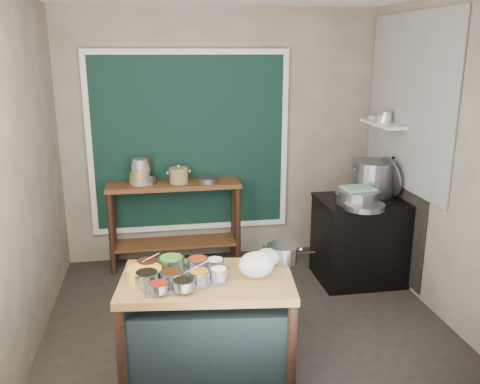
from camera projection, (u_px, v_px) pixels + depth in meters
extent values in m
cube|color=#29231F|center=(244.00, 316.00, 4.67)|extent=(3.50, 3.00, 0.02)
cube|color=gray|center=(220.00, 137.00, 5.72)|extent=(3.50, 0.02, 2.80)
cube|color=gray|center=(25.00, 174.00, 4.00)|extent=(0.02, 3.00, 2.80)
cube|color=gray|center=(436.00, 159.00, 4.57)|extent=(0.02, 3.00, 2.80)
cube|color=black|center=(190.00, 143.00, 5.64)|extent=(2.10, 0.02, 1.90)
cube|color=#B2B2AA|center=(408.00, 102.00, 4.97)|extent=(0.02, 1.70, 1.70)
cube|color=black|center=(394.00, 211.00, 5.38)|extent=(0.01, 1.30, 1.30)
cube|color=beige|center=(383.00, 124.00, 5.31)|extent=(0.22, 0.70, 0.03)
cube|color=olive|center=(208.00, 324.00, 3.79)|extent=(1.33, 0.87, 0.75)
cube|color=#513417|center=(175.00, 224.00, 5.66)|extent=(1.45, 0.40, 0.95)
cube|color=black|center=(362.00, 241.00, 5.29)|extent=(0.90, 0.68, 0.85)
cube|color=black|center=(365.00, 201.00, 5.17)|extent=(0.92, 0.69, 0.03)
cube|color=gray|center=(180.00, 278.00, 3.65)|extent=(0.64, 0.51, 0.03)
cylinder|color=gray|center=(159.00, 287.00, 3.42)|extent=(0.14, 0.14, 0.06)
cylinder|color=gray|center=(172.00, 276.00, 3.57)|extent=(0.17, 0.17, 0.07)
cylinder|color=gray|center=(199.00, 275.00, 3.59)|extent=(0.16, 0.16, 0.07)
cylinder|color=gray|center=(183.00, 284.00, 3.45)|extent=(0.16, 0.16, 0.07)
cylinder|color=gray|center=(198.00, 262.00, 3.81)|extent=(0.16, 0.16, 0.07)
cylinder|color=gray|center=(148.00, 266.00, 3.75)|extent=(0.17, 0.17, 0.07)
cylinder|color=gray|center=(147.00, 277.00, 3.56)|extent=(0.18, 0.18, 0.07)
cylinder|color=silver|center=(219.00, 272.00, 3.64)|extent=(0.13, 0.13, 0.06)
cylinder|color=gray|center=(215.00, 263.00, 3.80)|extent=(0.14, 0.14, 0.06)
cylinder|color=gray|center=(171.00, 262.00, 3.79)|extent=(0.20, 0.20, 0.08)
cylinder|color=gold|center=(145.00, 275.00, 3.62)|extent=(0.30, 0.30, 0.10)
ellipsoid|color=white|center=(256.00, 265.00, 3.67)|extent=(0.32, 0.29, 0.19)
ellipsoid|color=white|center=(267.00, 258.00, 3.86)|extent=(0.24, 0.22, 0.15)
cylinder|color=tan|center=(141.00, 182.00, 5.49)|extent=(0.24, 0.24, 0.05)
cylinder|color=gray|center=(141.00, 178.00, 5.47)|extent=(0.23, 0.23, 0.05)
cylinder|color=gold|center=(140.00, 174.00, 5.46)|extent=(0.21, 0.21, 0.05)
cylinder|color=gray|center=(140.00, 169.00, 5.45)|extent=(0.20, 0.20, 0.05)
cylinder|color=tan|center=(140.00, 165.00, 5.44)|extent=(0.19, 0.19, 0.05)
cylinder|color=gray|center=(140.00, 161.00, 5.42)|extent=(0.17, 0.17, 0.05)
cylinder|color=gray|center=(149.00, 179.00, 5.47)|extent=(0.21, 0.21, 0.10)
cylinder|color=gray|center=(207.00, 180.00, 5.53)|extent=(0.28, 0.28, 0.05)
cylinder|color=gray|center=(390.00, 177.00, 5.23)|extent=(0.13, 0.43, 0.42)
cube|color=#65A87E|center=(358.00, 188.00, 4.99)|extent=(0.32, 0.26, 0.02)
cylinder|color=gray|center=(364.00, 206.00, 4.85)|extent=(0.45, 0.45, 0.05)
cylinder|color=silver|center=(384.00, 121.00, 5.27)|extent=(0.15, 0.15, 0.04)
cylinder|color=silver|center=(384.00, 117.00, 5.26)|extent=(0.14, 0.14, 0.04)
cylinder|color=gray|center=(385.00, 113.00, 5.25)|extent=(0.13, 0.13, 0.04)
cylinder|color=gray|center=(374.00, 117.00, 5.52)|extent=(0.16, 0.16, 0.05)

